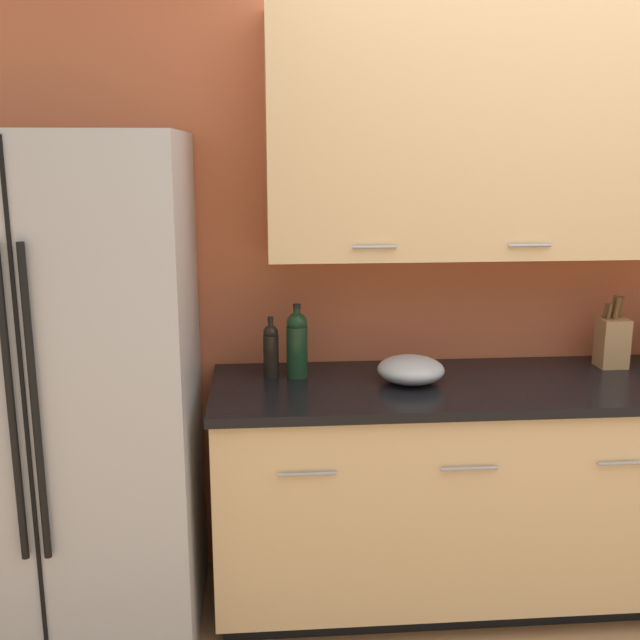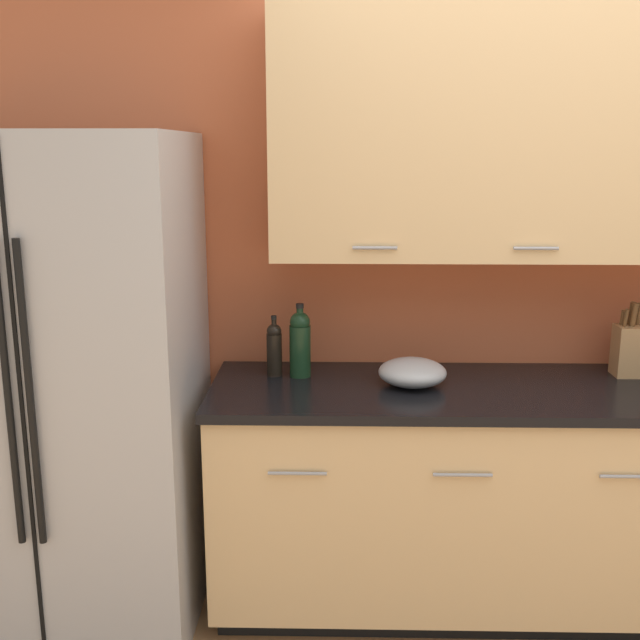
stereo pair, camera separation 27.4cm
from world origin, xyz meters
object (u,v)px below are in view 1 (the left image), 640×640
(refrigerator, at_px, (59,395))
(wine_bottle, at_px, (297,343))
(knife_block, at_px, (612,341))
(oil_bottle, at_px, (271,350))
(mixing_bowl, at_px, (411,370))

(refrigerator, bearing_deg, wine_bottle, 11.63)
(knife_block, bearing_deg, oil_bottle, -178.82)
(knife_block, xyz_separation_m, mixing_bowl, (-0.85, -0.14, -0.06))
(mixing_bowl, bearing_deg, refrigerator, -176.87)
(wine_bottle, relative_size, oil_bottle, 1.21)
(refrigerator, xyz_separation_m, wine_bottle, (0.86, 0.18, 0.13))
(refrigerator, relative_size, knife_block, 6.20)
(knife_block, bearing_deg, wine_bottle, -178.43)
(refrigerator, height_order, oil_bottle, refrigerator)
(refrigerator, height_order, wine_bottle, refrigerator)
(oil_bottle, bearing_deg, knife_block, 1.18)
(wine_bottle, distance_m, oil_bottle, 0.10)
(wine_bottle, height_order, oil_bottle, wine_bottle)
(refrigerator, relative_size, wine_bottle, 6.37)
(knife_block, distance_m, mixing_bowl, 0.86)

